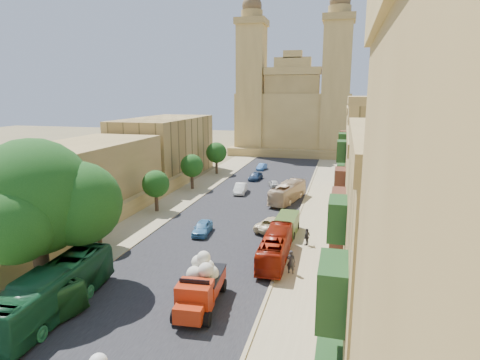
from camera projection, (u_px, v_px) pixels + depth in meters
The scene contains 33 objects.
ground at pixel (131, 335), 23.90m from camera, with size 260.00×260.00×0.00m, color olive.
road_surface at pixel (248, 204), 52.28m from camera, with size 14.00×140.00×0.01m, color black.
sidewalk_east at pixel (322, 209), 49.97m from camera, with size 5.00×140.00×0.01m, color tan.
sidewalk_west at pixel (180, 199), 54.60m from camera, with size 5.00×140.00×0.01m, color tan.
kerb_east at pixel (302, 207), 50.56m from camera, with size 0.25×140.00×0.12m, color tan.
kerb_west at pixel (197, 200), 53.98m from camera, with size 0.25×140.00×0.12m, color tan.
townhouse_a at pixel (448, 293), 15.81m from camera, with size 9.00×14.00×16.40m.
townhouse_b at pixel (400, 212), 29.21m from camera, with size 9.00×14.00×14.90m.
townhouse_c at pixel (384, 163), 42.19m from camera, with size 9.00×14.00×17.40m.
townhouse_d at pixel (374, 152), 55.60m from camera, with size 9.00×14.00×15.90m.
west_wall at pixel (121, 212), 45.68m from camera, with size 1.00×40.00×1.80m, color #AA8B4C.
west_building_low at pixel (65, 184), 44.43m from camera, with size 10.00×28.00×8.40m, color olive.
west_building_mid at pixel (165, 147), 68.86m from camera, with size 10.00×22.00×10.00m, color tan.
church at pixel (295, 113), 96.26m from camera, with size 28.00×22.50×36.30m.
ficus_tree at pixel (36, 201), 28.59m from camera, with size 11.09×10.20×11.09m.
street_tree_a at pixel (97, 210), 36.93m from camera, with size 3.49×3.49×5.37m.
street_tree_b at pixel (156, 184), 48.33m from camera, with size 3.29×3.29×5.05m.
street_tree_c at pixel (192, 166), 59.66m from camera, with size 3.41×3.41×5.24m.
street_tree_d at pixel (216, 153), 70.95m from camera, with size 3.67×3.67×5.64m.
red_truck at pixel (200, 285), 26.81m from camera, with size 2.86×6.29×3.58m.
olive_pickup at pixel (287, 225), 41.04m from camera, with size 2.18×4.62×1.89m.
bus_green_south at pixel (9, 320), 23.12m from camera, with size 2.14×9.13×2.54m, color #1E5624.
bus_green_north at pixel (53, 291), 26.00m from camera, with size 2.63×11.24×3.13m, color #19572F.
bus_red_east at pixel (275, 247), 34.28m from camera, with size 2.04×8.73×2.43m, color maroon.
bus_cream_east at pixel (288, 192), 53.07m from camera, with size 2.13×9.10×2.54m, color tan.
car_blue_a at pixel (202, 228), 40.88m from camera, with size 1.59×3.94×1.34m, color teal.
car_white_a at pixel (240, 188), 57.55m from camera, with size 1.51×4.34×1.43m, color white.
car_cream at pixel (273, 224), 42.02m from camera, with size 2.30×4.99×1.39m, color beige.
car_dkblue at pixel (256, 176), 66.52m from camera, with size 1.68×4.13×1.20m, color navy.
car_white_b at pixel (274, 184), 61.32m from camera, with size 1.32×3.29×1.12m, color beige.
car_blue_b at pixel (262, 167), 75.40m from camera, with size 1.20×3.45×1.14m, color #417DCF.
pedestrian_a at pixel (291, 262), 31.84m from camera, with size 0.72×0.47×1.96m, color #282729.
pedestrian_c at pixel (307, 237), 37.81m from camera, with size 0.98×0.41×1.67m, color #2E2D31.
Camera 1 is at (11.63, -19.09, 14.12)m, focal length 30.00 mm.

